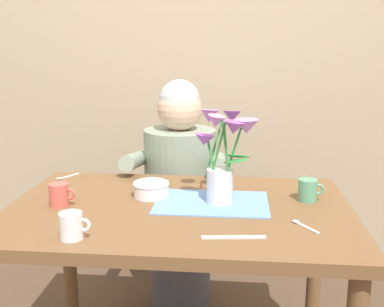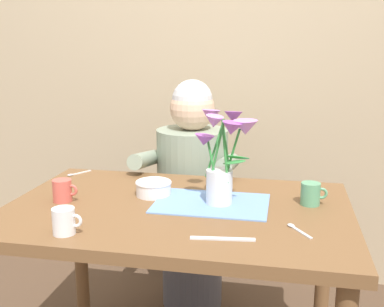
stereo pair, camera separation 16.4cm
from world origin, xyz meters
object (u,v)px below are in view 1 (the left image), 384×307
object	(u,v)px
ceramic_bowl	(151,189)
tea_cup	(308,190)
coffee_cup	(72,226)
flower_vase	(223,154)
dinner_knife	(234,237)
seated_person	(180,198)
ceramic_mug	(59,195)

from	to	relation	value
ceramic_bowl	tea_cup	xyz separation A→B (m)	(0.57, 0.01, 0.01)
coffee_cup	tea_cup	world-z (taller)	same
flower_vase	ceramic_bowl	size ratio (longest dim) A/B	2.42
dinner_knife	coffee_cup	size ratio (longest dim) A/B	2.04
dinner_knife	tea_cup	world-z (taller)	tea_cup
dinner_knife	coffee_cup	distance (m)	0.47
dinner_knife	tea_cup	bearing A→B (deg)	47.46
seated_person	flower_vase	bearing A→B (deg)	-68.31
dinner_knife	ceramic_mug	size ratio (longest dim) A/B	2.04
ceramic_bowl	ceramic_mug	size ratio (longest dim) A/B	1.46
coffee_cup	ceramic_mug	size ratio (longest dim) A/B	1.00
ceramic_mug	ceramic_bowl	bearing A→B (deg)	23.38
ceramic_bowl	dinner_knife	size ratio (longest dim) A/B	0.72
tea_cup	seated_person	bearing A→B (deg)	136.20
tea_cup	ceramic_mug	world-z (taller)	same
dinner_knife	seated_person	bearing A→B (deg)	100.31
seated_person	ceramic_mug	world-z (taller)	seated_person
flower_vase	dinner_knife	xyz separation A→B (m)	(0.04, -0.30, -0.18)
seated_person	dinner_knife	bearing A→B (deg)	-72.69
ceramic_bowl	coffee_cup	bearing A→B (deg)	-111.42
flower_vase	ceramic_mug	bearing A→B (deg)	-172.47
ceramic_mug	flower_vase	bearing A→B (deg)	7.53
ceramic_bowl	dinner_knife	world-z (taller)	ceramic_bowl
ceramic_bowl	coffee_cup	world-z (taller)	coffee_cup
flower_vase	tea_cup	size ratio (longest dim) A/B	3.54
seated_person	coffee_cup	distance (m)	0.97
ceramic_mug	tea_cup	bearing A→B (deg)	9.02
dinner_knife	ceramic_mug	xyz separation A→B (m)	(-0.61, 0.23, 0.04)
flower_vase	coffee_cup	size ratio (longest dim) A/B	3.54
tea_cup	flower_vase	bearing A→B (deg)	-168.25
ceramic_bowl	ceramic_mug	distance (m)	0.33
seated_person	ceramic_mug	bearing A→B (deg)	-117.77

